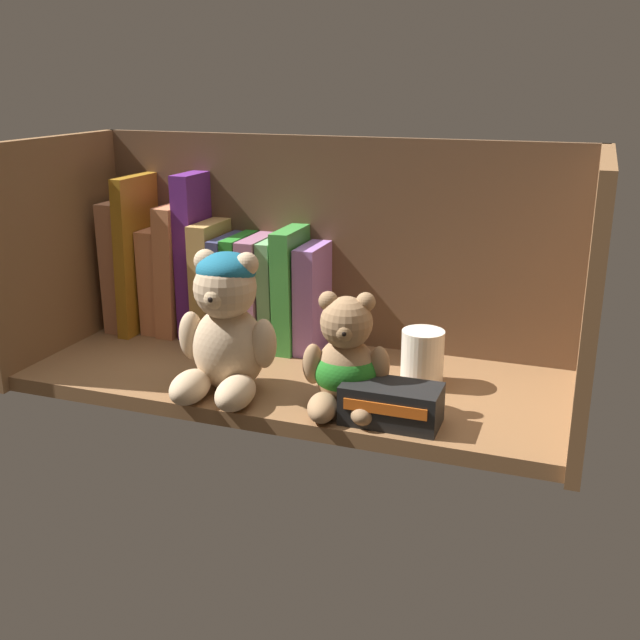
{
  "coord_description": "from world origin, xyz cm",
  "views": [
    {
      "loc": [
        35.7,
        -88.54,
        40.71
      ],
      "look_at": [
        3.62,
        0.0,
        10.14
      ],
      "focal_mm": 42.42,
      "sensor_mm": 36.0,
      "label": 1
    }
  ],
  "objects_px": {
    "book_2": "(163,278)",
    "book_6": "(233,286)",
    "book_4": "(197,255)",
    "book_9": "(280,290)",
    "book_11": "(316,296)",
    "book_10": "(296,286)",
    "book_1": "(146,252)",
    "pillar_candle": "(422,357)",
    "book_3": "(180,268)",
    "book_7": "(247,286)",
    "book_5": "(217,278)",
    "book_8": "(263,288)",
    "book_0": "(131,263)",
    "small_product_box": "(391,404)",
    "teddy_bear_smaller": "(346,364)",
    "teddy_bear_larger": "(226,327)"
  },
  "relations": [
    {
      "from": "teddy_bear_larger",
      "to": "book_11",
      "type": "bearing_deg",
      "value": 76.47
    },
    {
      "from": "book_3",
      "to": "book_7",
      "type": "relative_size",
      "value": 1.23
    },
    {
      "from": "book_8",
      "to": "pillar_candle",
      "type": "relative_size",
      "value": 2.23
    },
    {
      "from": "book_4",
      "to": "book_6",
      "type": "bearing_deg",
      "value": 0.0
    },
    {
      "from": "book_0",
      "to": "book_7",
      "type": "distance_m",
      "value": 0.2
    },
    {
      "from": "book_7",
      "to": "teddy_bear_smaller",
      "type": "distance_m",
      "value": 0.3
    },
    {
      "from": "book_2",
      "to": "pillar_candle",
      "type": "height_order",
      "value": "book_2"
    },
    {
      "from": "book_4",
      "to": "book_9",
      "type": "distance_m",
      "value": 0.14
    },
    {
      "from": "teddy_bear_larger",
      "to": "book_1",
      "type": "bearing_deg",
      "value": 140.1
    },
    {
      "from": "book_4",
      "to": "book_8",
      "type": "bearing_deg",
      "value": 0.0
    },
    {
      "from": "teddy_bear_smaller",
      "to": "small_product_box",
      "type": "relative_size",
      "value": 1.27
    },
    {
      "from": "book_4",
      "to": "small_product_box",
      "type": "relative_size",
      "value": 2.18
    },
    {
      "from": "small_product_box",
      "to": "book_10",
      "type": "bearing_deg",
      "value": 133.21
    },
    {
      "from": "book_3",
      "to": "book_7",
      "type": "distance_m",
      "value": 0.12
    },
    {
      "from": "book_2",
      "to": "book_11",
      "type": "bearing_deg",
      "value": 0.0
    },
    {
      "from": "book_8",
      "to": "teddy_bear_smaller",
      "type": "xyz_separation_m",
      "value": [
        0.2,
        -0.2,
        -0.02
      ]
    },
    {
      "from": "book_6",
      "to": "book_7",
      "type": "height_order",
      "value": "book_7"
    },
    {
      "from": "book_5",
      "to": "book_11",
      "type": "relative_size",
      "value": 1.15
    },
    {
      "from": "book_7",
      "to": "book_1",
      "type": "bearing_deg",
      "value": 180.0
    },
    {
      "from": "book_5",
      "to": "teddy_bear_larger",
      "type": "bearing_deg",
      "value": -60.01
    },
    {
      "from": "book_1",
      "to": "book_2",
      "type": "bearing_deg",
      "value": 0.0
    },
    {
      "from": "book_9",
      "to": "pillar_candle",
      "type": "relative_size",
      "value": 2.21
    },
    {
      "from": "book_0",
      "to": "book_9",
      "type": "xyz_separation_m",
      "value": [
        0.26,
        0.0,
        -0.02
      ]
    },
    {
      "from": "book_5",
      "to": "book_8",
      "type": "distance_m",
      "value": 0.08
    },
    {
      "from": "book_2",
      "to": "book_4",
      "type": "bearing_deg",
      "value": 0.0
    },
    {
      "from": "book_5",
      "to": "book_9",
      "type": "distance_m",
      "value": 0.1
    },
    {
      "from": "book_8",
      "to": "book_10",
      "type": "relative_size",
      "value": 0.91
    },
    {
      "from": "book_1",
      "to": "book_9",
      "type": "xyz_separation_m",
      "value": [
        0.23,
        0.0,
        -0.04
      ]
    },
    {
      "from": "book_4",
      "to": "book_7",
      "type": "distance_m",
      "value": 0.09
    },
    {
      "from": "book_10",
      "to": "book_11",
      "type": "distance_m",
      "value": 0.03
    },
    {
      "from": "book_6",
      "to": "teddy_bear_smaller",
      "type": "distance_m",
      "value": 0.32
    },
    {
      "from": "book_10",
      "to": "pillar_candle",
      "type": "bearing_deg",
      "value": -22.92
    },
    {
      "from": "book_6",
      "to": "book_11",
      "type": "distance_m",
      "value": 0.14
    },
    {
      "from": "book_2",
      "to": "book_9",
      "type": "relative_size",
      "value": 1.0
    },
    {
      "from": "book_7",
      "to": "book_9",
      "type": "bearing_deg",
      "value": 0.0
    },
    {
      "from": "book_5",
      "to": "teddy_bear_larger",
      "type": "relative_size",
      "value": 0.99
    },
    {
      "from": "book_0",
      "to": "small_product_box",
      "type": "height_order",
      "value": "book_0"
    },
    {
      "from": "book_2",
      "to": "book_6",
      "type": "bearing_deg",
      "value": 0.0
    },
    {
      "from": "teddy_bear_smaller",
      "to": "book_5",
      "type": "bearing_deg",
      "value": 144.22
    },
    {
      "from": "book_11",
      "to": "book_4",
      "type": "bearing_deg",
      "value": 180.0
    },
    {
      "from": "book_0",
      "to": "book_4",
      "type": "height_order",
      "value": "book_4"
    },
    {
      "from": "book_10",
      "to": "book_7",
      "type": "bearing_deg",
      "value": 180.0
    },
    {
      "from": "book_3",
      "to": "pillar_candle",
      "type": "xyz_separation_m",
      "value": [
        0.41,
        -0.09,
        -0.06
      ]
    },
    {
      "from": "book_1",
      "to": "book_6",
      "type": "bearing_deg",
      "value": 0.0
    },
    {
      "from": "book_4",
      "to": "teddy_bear_larger",
      "type": "bearing_deg",
      "value": -53.58
    },
    {
      "from": "book_2",
      "to": "book_4",
      "type": "xyz_separation_m",
      "value": [
        0.06,
        0.0,
        0.04
      ]
    },
    {
      "from": "book_9",
      "to": "small_product_box",
      "type": "height_order",
      "value": "book_9"
    },
    {
      "from": "book_5",
      "to": "small_product_box",
      "type": "height_order",
      "value": "book_5"
    },
    {
      "from": "book_1",
      "to": "book_11",
      "type": "xyz_separation_m",
      "value": [
        0.29,
        0.0,
        -0.04
      ]
    },
    {
      "from": "book_8",
      "to": "book_9",
      "type": "xyz_separation_m",
      "value": [
        0.03,
        0.0,
        -0.0
      ]
    }
  ]
}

